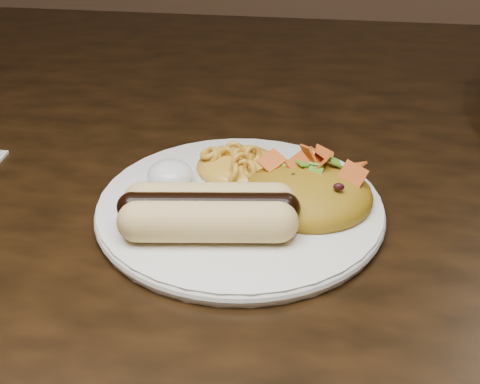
# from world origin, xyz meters

# --- Properties ---
(table) EXTENTS (1.60, 0.90, 0.75)m
(table) POSITION_xyz_m (0.00, 0.00, 0.66)
(table) COLOR black
(table) RESTS_ON floor
(plate) EXTENTS (0.32, 0.32, 0.01)m
(plate) POSITION_xyz_m (0.06, -0.12, 0.76)
(plate) COLOR silver
(plate) RESTS_ON table
(hotdog) EXTENTS (0.12, 0.08, 0.03)m
(hotdog) POSITION_xyz_m (0.04, -0.17, 0.78)
(hotdog) COLOR #DAB35C
(hotdog) RESTS_ON plate
(mac_and_cheese) EXTENTS (0.10, 0.09, 0.03)m
(mac_and_cheese) POSITION_xyz_m (0.05, -0.07, 0.78)
(mac_and_cheese) COLOR orange
(mac_and_cheese) RESTS_ON plate
(sour_cream) EXTENTS (0.05, 0.05, 0.02)m
(sour_cream) POSITION_xyz_m (-0.01, -0.10, 0.77)
(sour_cream) COLOR silver
(sour_cream) RESTS_ON plate
(taco_salad) EXTENTS (0.11, 0.10, 0.05)m
(taco_salad) POSITION_xyz_m (0.11, -0.12, 0.78)
(taco_salad) COLOR #D5530B
(taco_salad) RESTS_ON plate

